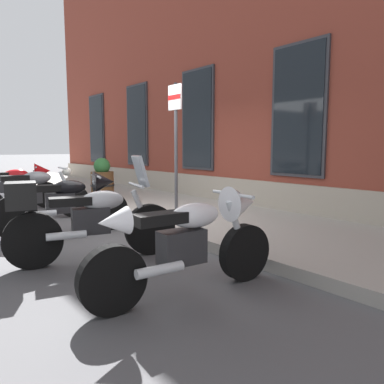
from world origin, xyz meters
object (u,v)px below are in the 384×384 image
(motorcycle_white_sport, at_px, (194,237))
(motorcycle_red_sport, at_px, (16,184))
(motorcycle_grey_naked, at_px, (33,195))
(barrel_planter, at_px, (102,181))
(motorcycle_black_sport, at_px, (68,200))
(motorcycle_silver_touring, at_px, (86,219))
(parking_sign, at_px, (176,131))

(motorcycle_white_sport, bearing_deg, motorcycle_red_sport, -179.21)
(motorcycle_grey_naked, relative_size, barrel_planter, 2.19)
(motorcycle_red_sport, bearing_deg, motorcycle_white_sport, 0.79)
(motorcycle_black_sport, height_order, barrel_planter, barrel_planter)
(motorcycle_red_sport, bearing_deg, motorcycle_silver_touring, -3.92)
(motorcycle_black_sport, bearing_deg, motorcycle_white_sport, 0.70)
(motorcycle_black_sport, bearing_deg, motorcycle_silver_touring, -13.08)
(barrel_planter, bearing_deg, parking_sign, 0.17)
(motorcycle_red_sport, xyz_separation_m, barrel_planter, (0.56, 1.85, 0.02))
(parking_sign, bearing_deg, motorcycle_white_sport, -33.22)
(motorcycle_silver_touring, relative_size, parking_sign, 0.86)
(motorcycle_silver_touring, bearing_deg, motorcycle_white_sport, 14.53)
(barrel_planter, bearing_deg, motorcycle_white_sport, -17.02)
(motorcycle_red_sport, relative_size, motorcycle_grey_naked, 0.90)
(motorcycle_black_sport, xyz_separation_m, motorcycle_silver_touring, (1.60, -0.37, -0.01))
(motorcycle_grey_naked, bearing_deg, motorcycle_silver_touring, -4.50)
(motorcycle_grey_naked, distance_m, barrel_planter, 2.21)
(motorcycle_grey_naked, relative_size, parking_sign, 0.92)
(motorcycle_red_sport, height_order, motorcycle_silver_touring, motorcycle_silver_touring)
(barrel_planter, bearing_deg, motorcycle_silver_touring, -27.53)
(motorcycle_red_sport, bearing_deg, motorcycle_grey_naked, -2.84)
(motorcycle_white_sport, bearing_deg, motorcycle_silver_touring, -165.47)
(motorcycle_red_sport, distance_m, parking_sign, 4.21)
(motorcycle_black_sport, distance_m, motorcycle_silver_touring, 1.64)
(motorcycle_white_sport, height_order, parking_sign, parking_sign)
(motorcycle_white_sport, xyz_separation_m, barrel_planter, (-5.76, 1.76, 0.03))
(motorcycle_red_sport, distance_m, barrel_planter, 1.93)
(parking_sign, bearing_deg, motorcycle_grey_naked, -135.49)
(motorcycle_grey_naked, relative_size, motorcycle_white_sport, 1.05)
(motorcycle_white_sport, distance_m, parking_sign, 3.43)
(motorcycle_white_sport, bearing_deg, motorcycle_black_sport, -179.30)
(barrel_planter, bearing_deg, motorcycle_grey_naked, -60.79)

